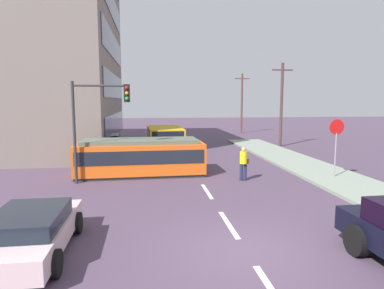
{
  "coord_description": "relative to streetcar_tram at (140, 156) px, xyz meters",
  "views": [
    {
      "loc": [
        -2.5,
        -8.18,
        3.93
      ],
      "look_at": [
        -0.4,
        7.99,
        1.82
      ],
      "focal_mm": 31.69,
      "sensor_mm": 36.0,
      "label": 1
    }
  ],
  "objects": [
    {
      "name": "parked_sedan_mid",
      "position": [
        -2.13,
        3.96,
        -0.36
      ],
      "size": [
        2.0,
        4.57,
        1.19
      ],
      "color": "maroon",
      "rests_on": "ground"
    },
    {
      "name": "traffic_light_mast",
      "position": [
        -1.95,
        -1.57,
        2.4
      ],
      "size": [
        2.69,
        0.33,
        4.83
      ],
      "color": "#333333",
      "rests_on": "ground"
    },
    {
      "name": "lane_stripe_2",
      "position": [
        2.93,
        -3.8,
        -0.98
      ],
      "size": [
        0.16,
        2.4,
        0.01
      ],
      "primitive_type": "cube",
      "color": "silver",
      "rests_on": "ground"
    },
    {
      "name": "streetcar_tram",
      "position": [
        0.0,
        0.0,
        0.0
      ],
      "size": [
        6.73,
        2.72,
        1.91
      ],
      "color": "orange",
      "rests_on": "ground"
    },
    {
      "name": "city_bus",
      "position": [
        1.71,
        8.04,
        0.09
      ],
      "size": [
        2.7,
        5.24,
        1.89
      ],
      "color": "gold",
      "rests_on": "ground"
    },
    {
      "name": "stop_sign",
      "position": [
        9.7,
        -2.32,
        1.21
      ],
      "size": [
        0.76,
        0.07,
        2.88
      ],
      "color": "gray",
      "rests_on": "sidewalk_curb_right"
    },
    {
      "name": "utility_pole_mid",
      "position": [
        11.77,
        9.91,
        2.74
      ],
      "size": [
        1.8,
        0.24,
        7.1
      ],
      "color": "#4E3533",
      "rests_on": "ground"
    },
    {
      "name": "lane_stripe_3",
      "position": [
        2.93,
        6.0,
        -0.98
      ],
      "size": [
        0.16,
        2.4,
        0.01
      ],
      "primitive_type": "cube",
      "color": "silver",
      "rests_on": "ground"
    },
    {
      "name": "lane_stripe_1",
      "position": [
        2.93,
        -7.8,
        -0.98
      ],
      "size": [
        0.16,
        2.4,
        0.01
      ],
      "primitive_type": "cube",
      "color": "silver",
      "rests_on": "ground"
    },
    {
      "name": "ground_plane",
      "position": [
        2.93,
        0.2,
        -0.99
      ],
      "size": [
        120.0,
        120.0,
        0.0
      ],
      "primitive_type": "plane",
      "color": "#503E53"
    },
    {
      "name": "lane_stripe_4",
      "position": [
        2.93,
        12.0,
        -0.98
      ],
      "size": [
        0.16,
        2.4,
        0.01
      ],
      "primitive_type": "cube",
      "color": "silver",
      "rests_on": "ground"
    },
    {
      "name": "parked_sedan_far",
      "position": [
        -2.72,
        10.23,
        -0.36
      ],
      "size": [
        1.95,
        4.26,
        1.19
      ],
      "color": "#2D5639",
      "rests_on": "ground"
    },
    {
      "name": "utility_pole_far",
      "position": [
        11.72,
        22.15,
        2.77
      ],
      "size": [
        1.8,
        0.24,
        7.16
      ],
      "color": "brown",
      "rests_on": "ground"
    },
    {
      "name": "corner_building",
      "position": [
        -10.45,
        10.86,
        7.01
      ],
      "size": [
        16.38,
        16.77,
        16.0
      ],
      "color": "gray",
      "rests_on": "ground"
    },
    {
      "name": "pedestrian_crossing",
      "position": [
        5.07,
        -2.01,
        -0.04
      ],
      "size": [
        0.51,
        0.36,
        1.67
      ],
      "color": "#222949",
      "rests_on": "ground"
    },
    {
      "name": "parked_sedan_near",
      "position": [
        -2.58,
        -9.26,
        -0.36
      ],
      "size": [
        2.02,
        4.29,
        1.19
      ],
      "color": "beige",
      "rests_on": "ground"
    },
    {
      "name": "sidewalk_curb_right",
      "position": [
        9.73,
        -3.8,
        -0.92
      ],
      "size": [
        3.2,
        36.0,
        0.14
      ],
      "primitive_type": "cube",
      "color": "gray",
      "rests_on": "ground"
    }
  ]
}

